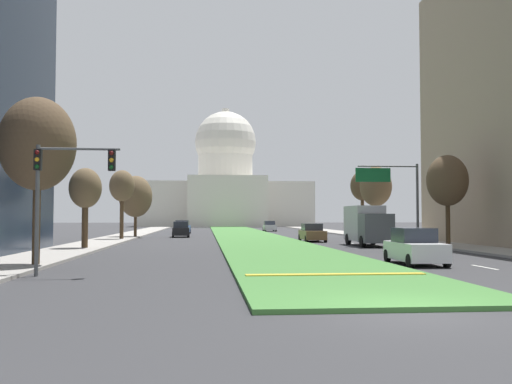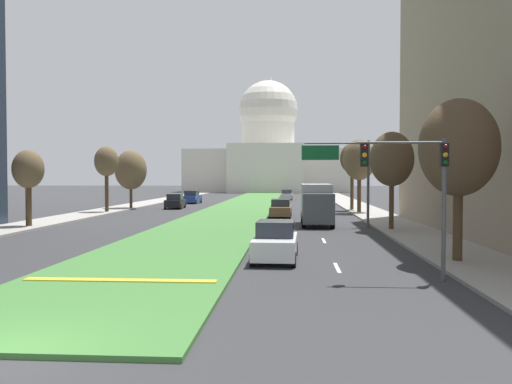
{
  "view_description": "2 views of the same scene",
  "coord_description": "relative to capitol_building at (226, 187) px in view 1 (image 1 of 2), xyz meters",
  "views": [
    {
      "loc": [
        -4.96,
        -13.44,
        2.36
      ],
      "look_at": [
        0.4,
        45.43,
        4.92
      ],
      "focal_mm": 39.46,
      "sensor_mm": 36.0,
      "label": 1
    },
    {
      "loc": [
        6.05,
        -10.5,
        3.83
      ],
      "look_at": [
        2.85,
        36.35,
        2.41
      ],
      "focal_mm": 37.01,
      "sensor_mm": 36.0,
      "label": 2
    }
  ],
  "objects": [
    {
      "name": "ground_plane",
      "position": [
        0.0,
        -61.03,
        -9.38
      ],
      "size": [
        271.69,
        271.69,
        0.0
      ],
      "primitive_type": "plane",
      "color": "#333335"
    },
    {
      "name": "street_tree_right_far",
      "position": [
        12.95,
        -78.55,
        -3.92
      ],
      "size": [
        3.36,
        3.36,
        7.61
      ],
      "color": "#4C3823",
      "rests_on": "ground_plane"
    },
    {
      "name": "sidewalk_right",
      "position": [
        14.07,
        -73.38,
        -9.3
      ],
      "size": [
        4.0,
        111.15,
        0.15
      ],
      "primitive_type": "cube",
      "color": "#9E9991",
      "rests_on": "ground_plane"
    },
    {
      "name": "street_tree_right_distant",
      "position": [
        12.69,
        -74.38,
        -3.67
      ],
      "size": [
        2.66,
        2.66,
        7.47
      ],
      "color": "#4C3823",
      "rests_on": "ground_plane"
    },
    {
      "name": "sedan_distant",
      "position": [
        -7.69,
        -72.0,
        -8.55
      ],
      "size": [
        2.13,
        4.5,
        1.76
      ],
      "color": "black",
      "rests_on": "ground_plane"
    },
    {
      "name": "grass_median",
      "position": [
        0.0,
        -67.2,
        -9.31
      ],
      "size": [
        7.65,
        111.15,
        0.14
      ],
      "primitive_type": "cube",
      "color": "#427A38",
      "rests_on": "ground_plane"
    },
    {
      "name": "capitol_building",
      "position": [
        0.0,
        0.0,
        0.0
      ],
      "size": [
        39.75,
        27.38,
        28.72
      ],
      "color": "silver",
      "rests_on": "ground_plane"
    },
    {
      "name": "street_tree_right_mid",
      "position": [
        12.98,
        -96.01,
        -4.39
      ],
      "size": [
        3.04,
        3.04,
        6.92
      ],
      "color": "#4C3823",
      "rests_on": "ground_plane"
    },
    {
      "name": "median_curb_nose",
      "position": [
        0.0,
        -115.16,
        -9.22
      ],
      "size": [
        6.88,
        0.5,
        0.04
      ],
      "primitive_type": "cube",
      "color": "gold",
      "rests_on": "grass_median"
    },
    {
      "name": "street_tree_left_far",
      "position": [
        -13.13,
        -79.83,
        -4.11
      ],
      "size": [
        2.48,
        2.48,
        6.92
      ],
      "color": "#4C3823",
      "rests_on": "ground_plane"
    },
    {
      "name": "street_tree_left_mid",
      "position": [
        -13.4,
        -95.57,
        -5.13
      ],
      "size": [
        2.27,
        2.27,
        5.78
      ],
      "color": "#4C3823",
      "rests_on": "ground_plane"
    },
    {
      "name": "sedan_lead_stopped",
      "position": [
        5.31,
        -109.39,
        -8.54
      ],
      "size": [
        2.07,
        4.48,
        1.79
      ],
      "color": "silver",
      "rests_on": "ground_plane"
    },
    {
      "name": "traffic_light_near_left",
      "position": [
        -10.72,
        -113.33,
        -5.58
      ],
      "size": [
        3.34,
        0.35,
        5.2
      ],
      "color": "#515456",
      "rests_on": "ground_plane"
    },
    {
      "name": "sedan_far_horizon",
      "position": [
        -7.95,
        -60.22,
        -8.53
      ],
      "size": [
        2.15,
        4.3,
        1.81
      ],
      "color": "navy",
      "rests_on": "ground_plane"
    },
    {
      "name": "overhead_guide_sign",
      "position": [
        9.94,
        -93.23,
        -4.75
      ],
      "size": [
        5.09,
        0.2,
        6.5
      ],
      "color": "#515456",
      "rests_on": "ground_plane"
    },
    {
      "name": "sedan_very_far",
      "position": [
        5.22,
        -47.96,
        -8.61
      ],
      "size": [
        1.89,
        4.13,
        1.63
      ],
      "color": "#BCBCC1",
      "rests_on": "ground_plane"
    },
    {
      "name": "street_tree_left_distant",
      "position": [
        -12.59,
        -73.34,
        -4.84
      ],
      "size": [
        3.65,
        3.65,
        6.83
      ],
      "color": "#4C3823",
      "rests_on": "ground_plane"
    },
    {
      "name": "box_truck_delivery",
      "position": [
        7.98,
        -92.19,
        -7.7
      ],
      "size": [
        2.4,
        6.4,
        3.2
      ],
      "color": "#4C5156",
      "rests_on": "ground_plane"
    },
    {
      "name": "street_tree_left_near",
      "position": [
        -12.72,
        -109.4,
        -3.68
      ],
      "size": [
        3.48,
        3.48,
        7.91
      ],
      "color": "#4C3823",
      "rests_on": "ground_plane"
    },
    {
      "name": "lane_dashes_right",
      "position": [
        7.95,
        -93.29,
        -9.37
      ],
      "size": [
        0.16,
        37.94,
        0.01
      ],
      "color": "silver",
      "rests_on": "ground_plane"
    },
    {
      "name": "sedan_midblock",
      "position": [
        5.02,
        -84.41,
        -8.58
      ],
      "size": [
        2.02,
        4.71,
        1.69
      ],
      "color": "brown",
      "rests_on": "ground_plane"
    },
    {
      "name": "sidewalk_left",
      "position": [
        -14.07,
        -73.38,
        -9.3
      ],
      "size": [
        4.0,
        111.15,
        0.15
      ],
      "primitive_type": "cube",
      "color": "#9E9991",
      "rests_on": "ground_plane"
    }
  ]
}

